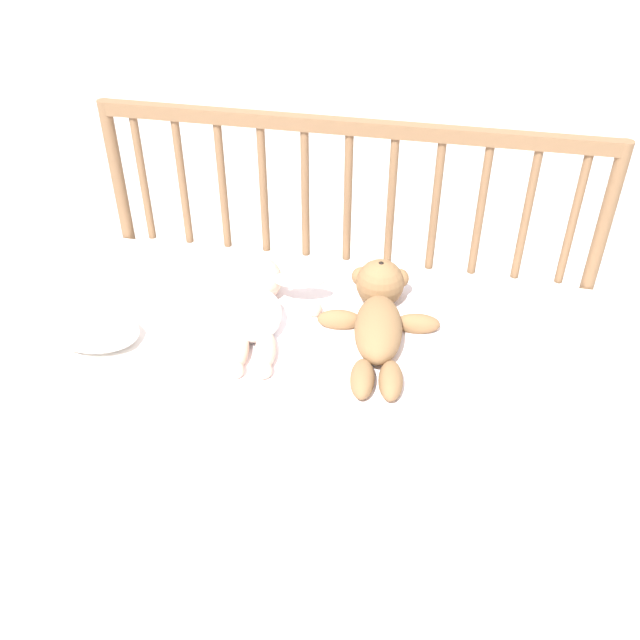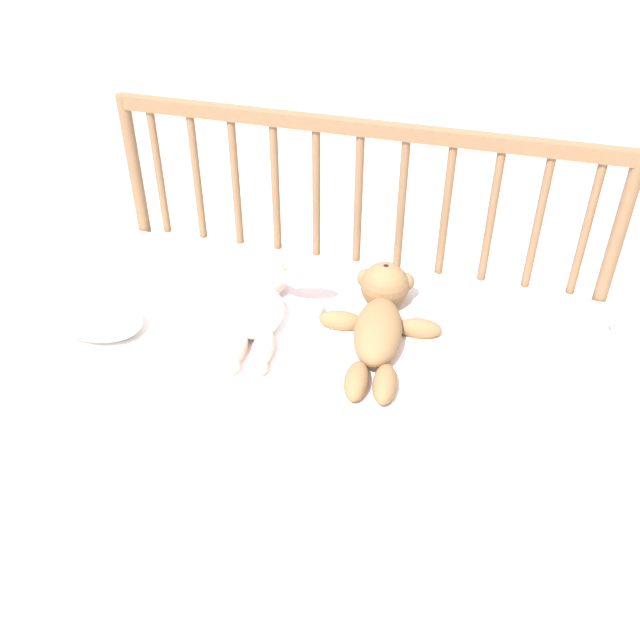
% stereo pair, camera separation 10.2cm
% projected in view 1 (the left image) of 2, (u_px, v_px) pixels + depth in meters
% --- Properties ---
extents(ground_plane, '(12.00, 12.00, 0.00)m').
position_uv_depth(ground_plane, '(320.00, 483.00, 2.02)').
color(ground_plane, silver).
extents(crib_mattress, '(1.34, 0.70, 0.52)m').
position_uv_depth(crib_mattress, '(320.00, 418.00, 1.86)').
color(crib_mattress, white).
rests_on(crib_mattress, ground_plane).
extents(crib_rail, '(1.34, 0.04, 0.93)m').
position_uv_depth(crib_rail, '(347.00, 215.00, 1.91)').
color(crib_rail, brown).
rests_on(crib_rail, ground_plane).
extents(blanket, '(0.81, 0.52, 0.01)m').
position_uv_depth(blanket, '(318.00, 335.00, 1.72)').
color(blanket, white).
rests_on(blanket, crib_mattress).
extents(teddy_bear, '(0.30, 0.45, 0.12)m').
position_uv_depth(teddy_bear, '(379.00, 315.00, 1.71)').
color(teddy_bear, olive).
rests_on(teddy_bear, crib_mattress).
extents(baby, '(0.33, 0.39, 0.11)m').
position_uv_depth(baby, '(257.00, 308.00, 1.74)').
color(baby, white).
rests_on(baby, crib_mattress).
extents(small_pillow, '(0.22, 0.15, 0.06)m').
position_uv_depth(small_pillow, '(95.00, 331.00, 1.69)').
color(small_pillow, white).
rests_on(small_pillow, crib_mattress).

